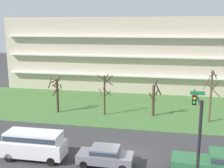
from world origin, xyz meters
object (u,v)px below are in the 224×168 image
object	(u,v)px
tree_right	(211,94)
tree_left	(105,93)
tree_far_left	(57,93)
van_white_center_right	(34,143)
traffic_signal_mast	(197,131)
sedan_gray_near_left	(105,155)
tree_center	(154,98)
pickup_green_center_left	(212,163)

from	to	relation	value
tree_right	tree_left	bearing A→B (deg)	178.79
tree_far_left	tree_left	xyz separation A→B (m)	(6.20, 0.05, 0.30)
tree_far_left	tree_right	world-z (taller)	tree_right
van_white_center_right	traffic_signal_mast	size ratio (longest dim) A/B	0.75
tree_far_left	van_white_center_right	distance (m)	12.67
sedan_gray_near_left	van_white_center_right	xyz separation A→B (m)	(-6.03, 0.00, 0.52)
tree_center	tree_right	bearing A→B (deg)	-9.47
tree_far_left	tree_left	bearing A→B (deg)	0.48
tree_center	tree_right	xyz separation A→B (m)	(6.38, -1.06, 1.14)
tree_far_left	tree_center	world-z (taller)	tree_far_left
sedan_gray_near_left	traffic_signal_mast	size ratio (longest dim) A/B	0.64
pickup_green_center_left	traffic_signal_mast	xyz separation A→B (m)	(-1.64, -3.26, 3.63)
tree_far_left	traffic_signal_mast	xyz separation A→B (m)	(15.37, -15.55, 2.08)
tree_right	traffic_signal_mast	distance (m)	15.70
tree_center	sedan_gray_near_left	world-z (taller)	tree_center
sedan_gray_near_left	van_white_center_right	world-z (taller)	van_white_center_right
traffic_signal_mast	tree_center	bearing A→B (deg)	101.31
tree_right	van_white_center_right	xyz separation A→B (m)	(-15.57, -12.07, -1.99)
tree_left	van_white_center_right	bearing A→B (deg)	-104.97
tree_right	van_white_center_right	distance (m)	19.80
tree_far_left	pickup_green_center_left	xyz separation A→B (m)	(17.00, -12.29, -1.55)
tree_left	pickup_green_center_left	xyz separation A→B (m)	(10.81, -12.34, -1.84)
tree_center	van_white_center_right	bearing A→B (deg)	-124.97
van_white_center_right	sedan_gray_near_left	bearing A→B (deg)	-0.64
tree_center	tree_right	size ratio (longest dim) A/B	0.73
tree_far_left	sedan_gray_near_left	distance (m)	15.27
pickup_green_center_left	tree_far_left	bearing A→B (deg)	147.34
tree_right	pickup_green_center_left	distance (m)	12.40
tree_right	pickup_green_center_left	world-z (taller)	tree_right
tree_far_left	tree_right	size ratio (longest dim) A/B	0.75
tree_far_left	tree_center	xyz separation A→B (m)	(12.08, 0.86, -0.32)
sedan_gray_near_left	tree_right	bearing A→B (deg)	52.06
sedan_gray_near_left	traffic_signal_mast	distance (m)	8.15
tree_far_left	van_white_center_right	size ratio (longest dim) A/B	0.87
tree_far_left	tree_right	xyz separation A→B (m)	(18.47, -0.21, 0.82)
tree_far_left	sedan_gray_near_left	bearing A→B (deg)	-53.95
van_white_center_right	tree_center	bearing A→B (deg)	54.39
tree_center	van_white_center_right	distance (m)	16.05
tree_left	pickup_green_center_left	distance (m)	16.51
tree_center	sedan_gray_near_left	distance (m)	13.57
sedan_gray_near_left	traffic_signal_mast	bearing A→B (deg)	-26.62
tree_left	tree_right	distance (m)	12.28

